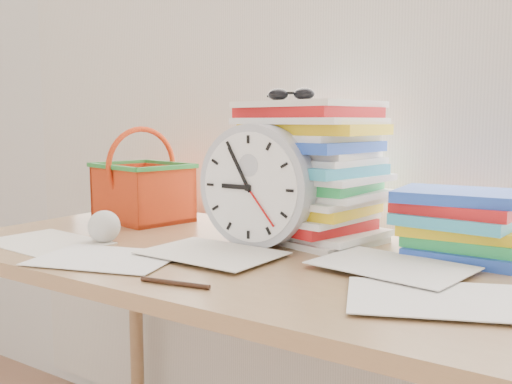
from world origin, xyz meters
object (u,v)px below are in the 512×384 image
Objects in this scene: desk at (247,285)px; basket at (142,175)px; paper_stack at (310,171)px; book_stack at (465,224)px; clock at (256,186)px.

basket is at bearing 161.04° from desk.
desk is at bearing -104.34° from paper_stack.
basket is at bearing -176.68° from paper_stack.
basket reaches higher than book_stack.
desk is at bearing -79.75° from clock.
clock reaches higher than desk.
clock is 1.01× the size of book_stack.
clock is at bearing -112.06° from paper_stack.
desk is 5.15× the size of clock.
paper_stack reaches higher than clock.
clock is 1.06× the size of basket.
clock is at bearing -1.28° from basket.
book_stack is 1.05× the size of basket.
paper_stack is 0.52m from basket.
paper_stack is 1.21× the size of book_stack.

